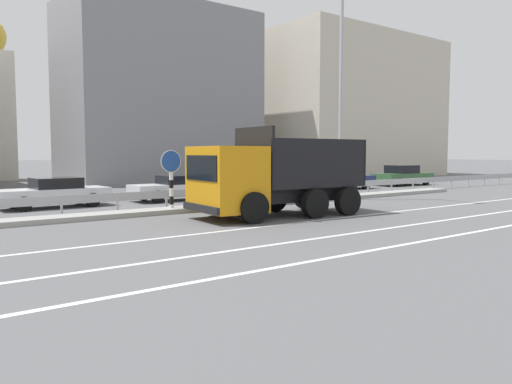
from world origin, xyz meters
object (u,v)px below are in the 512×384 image
(dump_truck, at_px, (260,182))
(parked_car_6, at_px, (403,175))
(parked_car_3, at_px, (177,187))
(parked_car_5, at_px, (340,178))
(parked_car_2, at_px, (54,192))
(parked_car_4, at_px, (269,181))
(street_lamp_1, at_px, (343,87))
(median_road_sign, at_px, (171,178))

(dump_truck, relative_size, parked_car_6, 1.40)
(parked_car_3, bearing_deg, parked_car_5, -86.84)
(parked_car_2, relative_size, parked_car_4, 1.03)
(parked_car_4, xyz_separation_m, parked_car_5, (5.72, 0.03, -0.03))
(dump_truck, bearing_deg, parked_car_3, -1.37)
(dump_truck, distance_m, street_lamp_1, 8.88)
(parked_car_5, bearing_deg, median_road_sign, 111.78)
(street_lamp_1, height_order, parked_car_4, street_lamp_1)
(parked_car_3, bearing_deg, median_road_sign, 150.40)
(parked_car_2, xyz_separation_m, parked_car_6, (23.87, 0.13, 0.07))
(street_lamp_1, distance_m, parked_car_6, 13.55)
(street_lamp_1, distance_m, parked_car_4, 6.92)
(dump_truck, relative_size, parked_car_3, 1.46)
(dump_truck, bearing_deg, parked_car_4, -36.23)
(street_lamp_1, xyz_separation_m, parked_car_3, (-6.53, 4.67, -4.81))
(parked_car_3, height_order, parked_car_4, parked_car_4)
(dump_truck, relative_size, parked_car_4, 1.52)
(parked_car_4, height_order, parked_car_5, parked_car_4)
(parked_car_3, relative_size, parked_car_5, 0.93)
(dump_truck, distance_m, parked_car_4, 10.42)
(median_road_sign, bearing_deg, parked_car_3, 59.18)
(parked_car_5, distance_m, parked_car_6, 6.44)
(street_lamp_1, bearing_deg, parked_car_6, 23.49)
(parked_car_4, height_order, parked_car_6, parked_car_4)
(parked_car_6, bearing_deg, parked_car_3, -86.37)
(dump_truck, bearing_deg, median_road_sign, 34.53)
(parked_car_3, xyz_separation_m, parked_car_6, (18.18, 0.39, 0.08))
(street_lamp_1, bearing_deg, parked_car_5, 44.25)
(median_road_sign, relative_size, parked_car_4, 0.55)
(street_lamp_1, relative_size, parked_car_2, 2.20)
(dump_truck, bearing_deg, parked_car_5, -53.26)
(parked_car_2, distance_m, parked_car_5, 17.43)
(parked_car_5, bearing_deg, street_lamp_1, 137.68)
(median_road_sign, bearing_deg, dump_truck, -59.79)
(street_lamp_1, distance_m, parked_car_3, 9.36)
(parked_car_3, bearing_deg, street_lamp_1, -124.36)
(parked_car_3, height_order, parked_car_6, parked_car_6)
(parked_car_4, relative_size, parked_car_6, 0.92)
(parked_car_3, distance_m, parked_car_6, 18.18)
(parked_car_2, xyz_separation_m, parked_car_5, (17.43, 0.14, 0.06))
(median_road_sign, distance_m, parked_car_4, 9.84)
(parked_car_5, xyz_separation_m, parked_car_6, (6.44, -0.01, 0.01))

